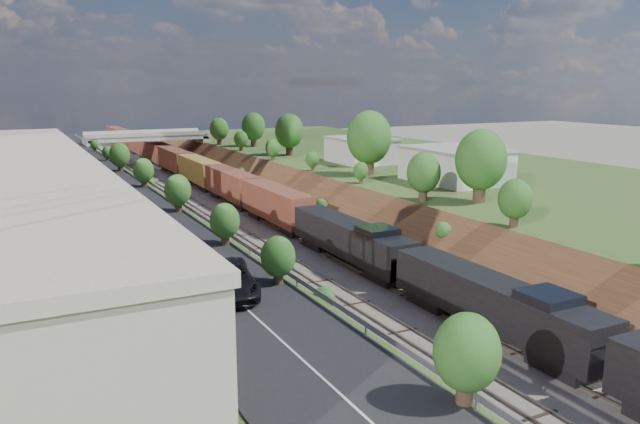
# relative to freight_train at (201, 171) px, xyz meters

# --- Properties ---
(platform_right) EXTENTS (44.00, 180.00, 5.00)m
(platform_right) POSITION_rel_freight_train_xyz_m (30.40, -32.20, -0.18)
(platform_right) COLOR #3B5A25
(platform_right) RESTS_ON ground
(embankment_left) EXTENTS (10.00, 180.00, 10.00)m
(embankment_left) POSITION_rel_freight_train_xyz_m (-13.60, -32.20, -2.68)
(embankment_left) COLOR brown
(embankment_left) RESTS_ON ground
(embankment_right) EXTENTS (10.00, 180.00, 10.00)m
(embankment_right) POSITION_rel_freight_train_xyz_m (8.40, -32.20, -2.68)
(embankment_right) COLOR brown
(embankment_right) RESTS_ON ground
(rail_left_track) EXTENTS (1.58, 180.00, 0.18)m
(rail_left_track) POSITION_rel_freight_train_xyz_m (-5.20, -32.20, -2.59)
(rail_left_track) COLOR gray
(rail_left_track) RESTS_ON ground
(rail_right_track) EXTENTS (1.58, 180.00, 0.18)m
(rail_right_track) POSITION_rel_freight_train_xyz_m (0.00, -32.20, -2.59)
(rail_right_track) COLOR gray
(rail_right_track) RESTS_ON ground
(road) EXTENTS (8.00, 180.00, 0.10)m
(road) POSITION_rel_freight_train_xyz_m (-18.10, -32.20, 2.37)
(road) COLOR black
(road) RESTS_ON platform_left
(guardrail) EXTENTS (0.10, 171.00, 0.70)m
(guardrail) POSITION_rel_freight_train_xyz_m (-14.00, -32.40, 2.87)
(guardrail) COLOR #99999E
(guardrail) RESTS_ON platform_left
(overpass) EXTENTS (24.50, 8.30, 7.40)m
(overpass) POSITION_rel_freight_train_xyz_m (-2.60, 29.80, 2.23)
(overpass) COLOR gray
(overpass) RESTS_ON ground
(white_building_near) EXTENTS (9.00, 12.00, 4.00)m
(white_building_near) POSITION_rel_freight_train_xyz_m (20.90, -40.20, 4.32)
(white_building_near) COLOR silver
(white_building_near) RESTS_ON platform_right
(white_building_far) EXTENTS (8.00, 10.00, 3.60)m
(white_building_far) POSITION_rel_freight_train_xyz_m (20.40, -18.20, 4.12)
(white_building_far) COLOR silver
(white_building_far) RESTS_ON platform_right
(tree_right_large) EXTENTS (5.25, 5.25, 7.61)m
(tree_right_large) POSITION_rel_freight_train_xyz_m (14.40, -52.20, 6.70)
(tree_right_large) COLOR #473323
(tree_right_large) RESTS_ON platform_right
(tree_left_crest) EXTENTS (2.45, 2.45, 3.55)m
(tree_left_crest) POSITION_rel_freight_train_xyz_m (-14.40, -72.20, 4.36)
(tree_left_crest) COLOR #473323
(tree_left_crest) RESTS_ON platform_left
(freight_train) EXTENTS (3.13, 192.77, 4.66)m
(freight_train) POSITION_rel_freight_train_xyz_m (0.00, 0.00, 0.00)
(freight_train) COLOR black
(freight_train) RESTS_ON ground
(suv) EXTENTS (4.29, 7.25, 1.89)m
(suv) POSITION_rel_freight_train_xyz_m (-18.28, -68.11, 3.36)
(suv) COLOR black
(suv) RESTS_ON road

